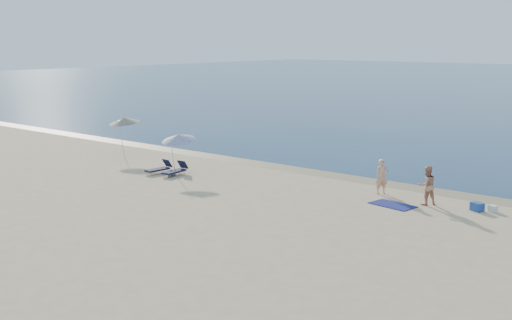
{
  "coord_description": "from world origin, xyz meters",
  "views": [
    {
      "loc": [
        16.13,
        -8.26,
        6.91
      ],
      "look_at": [
        -3.79,
        16.0,
        1.0
      ],
      "focal_mm": 45.0,
      "sensor_mm": 36.0,
      "label": 1
    }
  ],
  "objects_px": {
    "person_right": "(427,185)",
    "umbrella_near": "(178,138)",
    "person_left": "(382,177)",
    "blue_cooler": "(477,207)"
  },
  "relations": [
    {
      "from": "umbrella_near",
      "to": "person_right",
      "type": "bearing_deg",
      "value": -2.25
    },
    {
      "from": "person_right",
      "to": "umbrella_near",
      "type": "relative_size",
      "value": 0.73
    },
    {
      "from": "blue_cooler",
      "to": "umbrella_near",
      "type": "height_order",
      "value": "umbrella_near"
    },
    {
      "from": "blue_cooler",
      "to": "person_right",
      "type": "bearing_deg",
      "value": -147.32
    },
    {
      "from": "person_right",
      "to": "blue_cooler",
      "type": "relative_size",
      "value": 3.4
    },
    {
      "from": "person_right",
      "to": "umbrella_near",
      "type": "xyz_separation_m",
      "value": [
        -12.68,
        -2.29,
        1.09
      ]
    },
    {
      "from": "person_left",
      "to": "person_right",
      "type": "xyz_separation_m",
      "value": [
        2.41,
        -0.53,
        0.04
      ]
    },
    {
      "from": "person_left",
      "to": "person_right",
      "type": "distance_m",
      "value": 2.46
    },
    {
      "from": "blue_cooler",
      "to": "umbrella_near",
      "type": "relative_size",
      "value": 0.22
    },
    {
      "from": "person_left",
      "to": "umbrella_near",
      "type": "distance_m",
      "value": 10.71
    }
  ]
}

